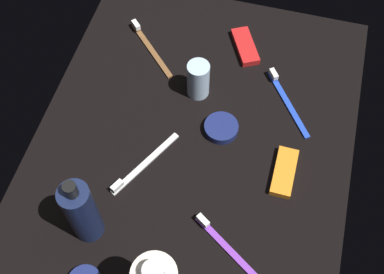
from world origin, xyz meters
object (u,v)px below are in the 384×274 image
toothbrush_blue (286,99)px  cream_tin_left (221,128)px  lotion_bottle (82,212)px  snack_bar_red (245,46)px  toothbrush_brown (149,46)px  snack_bar_orange (284,172)px  toothbrush_white (141,166)px  toothbrush_purple (227,247)px  deodorant_stick (198,80)px

toothbrush_blue → cream_tin_left: 15.96cm
lotion_bottle → snack_bar_red: size_ratio=1.80×
toothbrush_brown → snack_bar_red: 21.98cm
snack_bar_red → cream_tin_left: cream_tin_left is taller
snack_bar_orange → toothbrush_white: bearing=102.8°
snack_bar_orange → cream_tin_left: (6.62, 14.23, 0.13)cm
toothbrush_purple → cream_tin_left: (24.14, 6.74, 0.28)cm
deodorant_stick → toothbrush_purple: bearing=-156.9°
deodorant_stick → toothbrush_purple: 35.40cm
deodorant_stick → toothbrush_brown: size_ratio=0.64×
deodorant_stick → toothbrush_blue: bearing=-82.1°
toothbrush_purple → snack_bar_red: 47.38cm
toothbrush_purple → snack_bar_orange: bearing=-23.2°
lotion_bottle → cream_tin_left: 33.65cm
toothbrush_brown → snack_bar_orange: toothbrush_brown is taller
deodorant_stick → snack_bar_orange: size_ratio=0.84×
lotion_bottle → cream_tin_left: size_ratio=2.65×
deodorant_stick → lotion_bottle: bearing=161.9°
deodorant_stick → toothbrush_purple: size_ratio=0.56×
deodorant_stick → toothbrush_white: bearing=163.3°
lotion_bottle → snack_bar_orange: size_ratio=1.80×
snack_bar_red → deodorant_stick: bearing=125.4°
deodorant_stick → snack_bar_orange: deodorant_stick is taller
toothbrush_blue → snack_bar_orange: size_ratio=1.47×
deodorant_stick → toothbrush_brown: 17.20cm
toothbrush_blue → snack_bar_red: (11.94, 11.42, 0.14)cm
toothbrush_purple → toothbrush_blue: size_ratio=1.03×
toothbrush_blue → toothbrush_purple: bearing=171.9°
deodorant_stick → toothbrush_white: deodorant_stick is taller
toothbrush_purple → cream_tin_left: 25.06cm
deodorant_stick → toothbrush_blue: size_ratio=0.57×
toothbrush_brown → toothbrush_purple: same height
toothbrush_white → toothbrush_purple: 23.14cm
toothbrush_blue → deodorant_stick: bearing=97.9°
lotion_bottle → snack_bar_red: lotion_bottle is taller
lotion_bottle → toothbrush_white: size_ratio=1.13×
toothbrush_blue → cream_tin_left: size_ratio=2.17×
deodorant_stick → toothbrush_brown: bearing=56.6°
toothbrush_blue → snack_bar_red: bearing=43.7°
lotion_bottle → toothbrush_purple: size_ratio=1.18×
toothbrush_brown → cream_tin_left: size_ratio=1.93×
snack_bar_orange → cream_tin_left: bearing=65.8°
lotion_bottle → toothbrush_purple: lotion_bottle is taller
cream_tin_left → lotion_bottle: bearing=145.5°
toothbrush_blue → snack_bar_orange: (-17.47, -2.53, 0.14)cm
toothbrush_purple → toothbrush_blue: same height
toothbrush_blue → snack_bar_orange: toothbrush_blue is taller
snack_bar_orange → snack_bar_red: (29.41, 13.95, 0.00)cm
toothbrush_blue → snack_bar_red: size_ratio=1.47×
toothbrush_brown → cream_tin_left: 27.37cm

